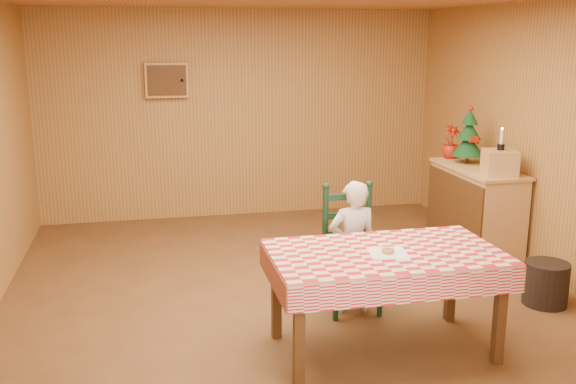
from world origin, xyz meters
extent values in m
plane|color=brown|center=(0.00, 0.00, 0.00)|extent=(6.00, 6.00, 0.00)
cube|color=#AA7A3D|center=(0.00, 3.00, 1.30)|extent=(5.00, 0.10, 2.60)
cube|color=#AA7A3D|center=(2.50, 0.00, 1.30)|extent=(0.10, 6.00, 2.60)
cube|color=tan|center=(-0.90, 2.94, 1.75)|extent=(0.52, 0.08, 0.42)
cube|color=#4C2D14|center=(-0.90, 2.90, 1.75)|extent=(0.46, 0.02, 0.36)
sphere|color=black|center=(-0.72, 2.88, 1.75)|extent=(0.04, 0.04, 0.04)
cube|color=#4C2D14|center=(0.45, -0.97, 0.72)|extent=(1.60, 0.90, 0.06)
cube|color=#4C2D14|center=(-0.27, -1.34, 0.34)|extent=(0.07, 0.07, 0.69)
cube|color=#4C2D14|center=(1.17, -1.34, 0.34)|extent=(0.07, 0.07, 0.69)
cube|color=#4C2D14|center=(-0.27, -0.60, 0.34)|extent=(0.07, 0.07, 0.69)
cube|color=#4C2D14|center=(1.17, -0.60, 0.34)|extent=(0.07, 0.07, 0.69)
cube|color=red|center=(0.45, -0.97, 0.76)|extent=(1.64, 0.94, 0.02)
cube|color=red|center=(0.45, -1.44, 0.66)|extent=(1.64, 0.02, 0.18)
cube|color=red|center=(0.45, -0.50, 0.66)|extent=(1.64, 0.02, 0.18)
cube|color=#345D2A|center=(-0.37, -0.97, 0.66)|extent=(0.02, 0.94, 0.18)
cube|color=#345D2A|center=(1.27, -0.97, 0.66)|extent=(0.02, 0.94, 0.18)
cube|color=black|center=(0.45, -0.24, 0.43)|extent=(0.44, 0.40, 0.04)
cylinder|color=black|center=(0.26, -0.41, 0.21)|extent=(0.04, 0.04, 0.41)
cylinder|color=black|center=(0.64, -0.41, 0.21)|extent=(0.04, 0.04, 0.41)
cylinder|color=black|center=(0.26, -0.07, 0.21)|extent=(0.04, 0.04, 0.41)
cylinder|color=black|center=(0.64, -0.07, 0.21)|extent=(0.04, 0.04, 0.41)
cylinder|color=black|center=(0.26, -0.07, 0.75)|extent=(0.05, 0.05, 0.60)
sphere|color=black|center=(0.26, -0.07, 1.05)|extent=(0.06, 0.06, 0.06)
cylinder|color=black|center=(0.64, -0.07, 0.75)|extent=(0.05, 0.05, 0.60)
sphere|color=black|center=(0.64, -0.07, 1.05)|extent=(0.06, 0.06, 0.06)
cube|color=black|center=(0.45, -0.07, 0.63)|extent=(0.38, 0.03, 0.05)
cube|color=black|center=(0.45, -0.07, 0.79)|extent=(0.38, 0.03, 0.05)
cube|color=black|center=(0.45, -0.07, 0.95)|extent=(0.38, 0.03, 0.05)
imported|color=silver|center=(0.45, -0.24, 0.56)|extent=(0.41, 0.27, 1.12)
cube|color=white|center=(0.45, -1.02, 0.77)|extent=(0.30, 0.30, 0.00)
torus|color=#B67F41|center=(0.45, -1.02, 0.79)|extent=(0.11, 0.11, 0.03)
cube|color=tan|center=(2.21, 0.93, 0.45)|extent=(0.50, 1.20, 0.90)
cube|color=tan|center=(2.21, 0.93, 0.92)|extent=(0.54, 1.24, 0.03)
cube|color=#4C2D14|center=(1.95, 0.93, 0.45)|extent=(0.02, 1.20, 0.80)
cube|color=tan|center=(2.21, 0.53, 1.06)|extent=(0.36, 0.36, 0.25)
cylinder|color=#4C2D14|center=(2.21, 1.18, 0.97)|extent=(0.04, 0.04, 0.08)
cone|color=#0C3716|center=(2.21, 1.18, 1.13)|extent=(0.34, 0.34, 0.24)
cone|color=#0C3716|center=(2.21, 1.18, 1.29)|extent=(0.26, 0.26, 0.20)
cone|color=#0C3716|center=(2.21, 1.18, 1.43)|extent=(0.18, 0.18, 0.16)
sphere|color=#9F1D0E|center=(2.21, 1.18, 1.52)|extent=(0.06, 0.06, 0.06)
cube|color=#9F1D0E|center=(2.19, 1.03, 1.21)|extent=(0.10, 0.02, 0.06)
sphere|color=#9F1D0E|center=(2.29, 1.12, 1.16)|extent=(0.04, 0.04, 0.04)
sphere|color=#9F1D0E|center=(2.14, 1.23, 1.23)|extent=(0.04, 0.04, 0.04)
sphere|color=#9F1D0E|center=(2.25, 1.27, 1.33)|extent=(0.04, 0.04, 0.04)
imported|color=#9F1D0E|center=(2.16, 1.48, 1.11)|extent=(0.24, 0.24, 0.37)
cylinder|color=black|center=(2.21, 0.53, 1.21)|extent=(0.07, 0.07, 0.06)
cylinder|color=white|center=(2.21, 0.53, 1.31)|extent=(0.03, 0.03, 0.14)
sphere|color=orange|center=(2.21, 0.53, 1.39)|extent=(0.02, 0.02, 0.02)
cylinder|color=black|center=(2.13, -0.49, 0.19)|extent=(0.39, 0.39, 0.38)
camera|label=1|loc=(-1.17, -5.07, 2.25)|focal=40.00mm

